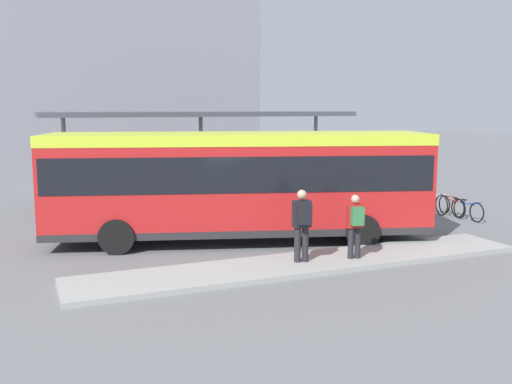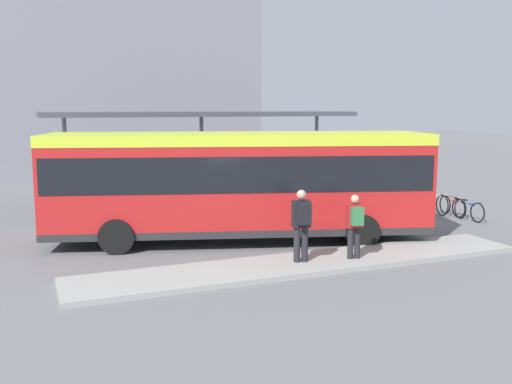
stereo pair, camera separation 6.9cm
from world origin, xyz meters
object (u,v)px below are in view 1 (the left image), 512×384
(bicycle_white, at_px, (433,202))
(bicycle_yellow, at_px, (417,200))
(pedestrian_companion, at_px, (302,221))
(bicycle_blue, at_px, (467,210))
(city_bus, at_px, (239,178))
(pedestrian_waiting, at_px, (355,222))
(bicycle_red, at_px, (452,206))

(bicycle_white, height_order, bicycle_yellow, bicycle_white)
(bicycle_white, xyz_separation_m, bicycle_yellow, (-0.14, 0.74, -0.00))
(pedestrian_companion, height_order, bicycle_blue, pedestrian_companion)
(city_bus, relative_size, pedestrian_companion, 6.21)
(pedestrian_waiting, relative_size, bicycle_blue, 0.99)
(pedestrian_waiting, distance_m, bicycle_yellow, 8.26)
(city_bus, relative_size, pedestrian_waiting, 6.86)
(pedestrian_waiting, height_order, bicycle_red, pedestrian_waiting)
(bicycle_blue, bearing_deg, bicycle_white, -170.46)
(bicycle_blue, distance_m, bicycle_white, 1.49)
(city_bus, xyz_separation_m, pedestrian_companion, (0.40, -3.11, -0.68))
(pedestrian_waiting, bearing_deg, bicycle_blue, -49.54)
(city_bus, xyz_separation_m, bicycle_blue, (8.26, -0.10, -1.46))
(bicycle_red, height_order, bicycle_white, bicycle_white)
(pedestrian_waiting, bearing_deg, pedestrian_companion, 95.07)
(city_bus, bearing_deg, bicycle_red, 21.57)
(pedestrian_companion, bearing_deg, bicycle_blue, -58.79)
(city_bus, xyz_separation_m, bicycle_yellow, (7.92, 2.12, -1.42))
(pedestrian_waiting, relative_size, pedestrian_companion, 0.90)
(pedestrian_waiting, relative_size, bicycle_red, 0.99)
(bicycle_yellow, bearing_deg, pedestrian_companion, 122.97)
(pedestrian_companion, distance_m, bicycle_white, 8.91)
(pedestrian_companion, bearing_deg, bicycle_white, -49.37)
(bicycle_yellow, bearing_deg, bicycle_white, -171.33)
(city_bus, height_order, bicycle_red, city_bus)
(bicycle_red, bearing_deg, bicycle_blue, -171.30)
(bicycle_blue, relative_size, bicycle_white, 0.89)
(city_bus, xyz_separation_m, bicycle_red, (8.26, 0.64, -1.45))
(city_bus, bearing_deg, pedestrian_companion, -65.49)
(pedestrian_companion, distance_m, bicycle_yellow, 9.19)
(city_bus, bearing_deg, bicycle_blue, 16.44)
(city_bus, distance_m, bicycle_blue, 8.39)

